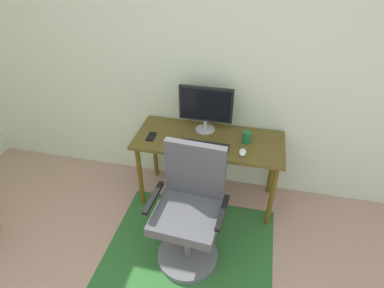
% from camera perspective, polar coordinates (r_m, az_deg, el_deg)
% --- Properties ---
extents(wall_back, '(6.00, 0.10, 2.60)m').
position_cam_1_polar(wall_back, '(2.89, 4.31, 14.42)').
color(wall_back, silver).
rests_on(wall_back, ground).
extents(area_rug, '(1.40, 1.14, 0.01)m').
position_cam_1_polar(area_rug, '(2.89, -0.30, -18.05)').
color(area_rug, '#2D632C').
rests_on(area_rug, ground).
extents(desk, '(1.34, 0.56, 0.72)m').
position_cam_1_polar(desk, '(2.89, 3.02, -0.45)').
color(desk, brown).
rests_on(desk, ground).
extents(monitor, '(0.48, 0.18, 0.43)m').
position_cam_1_polar(monitor, '(2.84, 2.51, 6.82)').
color(monitor, '#B2B2B7').
rests_on(monitor, desk).
extents(keyboard, '(0.43, 0.13, 0.02)m').
position_cam_1_polar(keyboard, '(2.74, 2.15, -0.37)').
color(keyboard, black).
rests_on(keyboard, desk).
extents(computer_mouse, '(0.06, 0.10, 0.03)m').
position_cam_1_polar(computer_mouse, '(2.69, 9.09, -1.46)').
color(computer_mouse, white).
rests_on(computer_mouse, desk).
extents(coffee_cup, '(0.08, 0.08, 0.11)m').
position_cam_1_polar(coffee_cup, '(2.81, 9.79, 1.22)').
color(coffee_cup, '#1D6635').
rests_on(coffee_cup, desk).
extents(cell_phone, '(0.07, 0.14, 0.01)m').
position_cam_1_polar(cell_phone, '(2.89, -7.33, 1.35)').
color(cell_phone, black).
rests_on(cell_phone, desk).
extents(office_chair, '(0.59, 0.52, 1.02)m').
position_cam_1_polar(office_chair, '(2.52, -0.46, -12.65)').
color(office_chair, slate).
rests_on(office_chair, ground).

